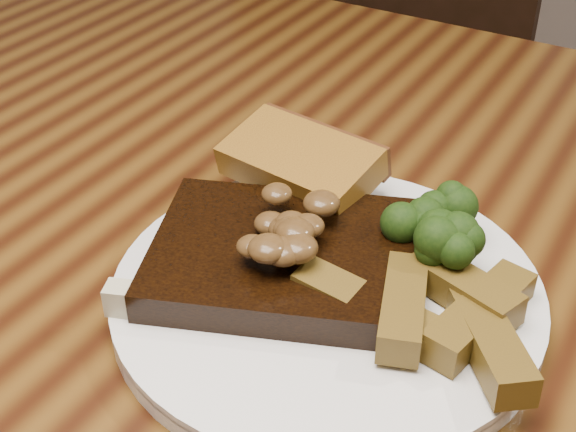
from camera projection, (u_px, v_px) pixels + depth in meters
The scene contains 9 objects.
dining_table at pixel (282, 339), 0.62m from camera, with size 1.60×0.90×0.75m.
chair_far at pixel (396, 90), 1.30m from camera, with size 0.46×0.46×0.93m.
plate at pixel (327, 296), 0.51m from camera, with size 0.27×0.27×0.01m, color white.
steak at pixel (287, 260), 0.52m from camera, with size 0.17×0.13×0.03m, color black.
steak_bone at pixel (237, 316), 0.48m from camera, with size 0.16×0.01×0.02m, color #BAB390.
mushroom_pile at pixel (291, 221), 0.50m from camera, with size 0.08×0.08×0.03m, color #523719, non-canonical shape.
garlic_bread at pixel (300, 185), 0.59m from camera, with size 0.11×0.06×0.02m, color #986A1B.
potato_wedges at pixel (425, 312), 0.48m from camera, with size 0.12×0.12×0.02m, color brown, non-canonical shape.
broccoli_cluster at pixel (443, 231), 0.53m from camera, with size 0.08×0.08×0.04m, color #1D340C, non-canonical shape.
Camera 1 is at (0.23, -0.39, 1.09)m, focal length 50.00 mm.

